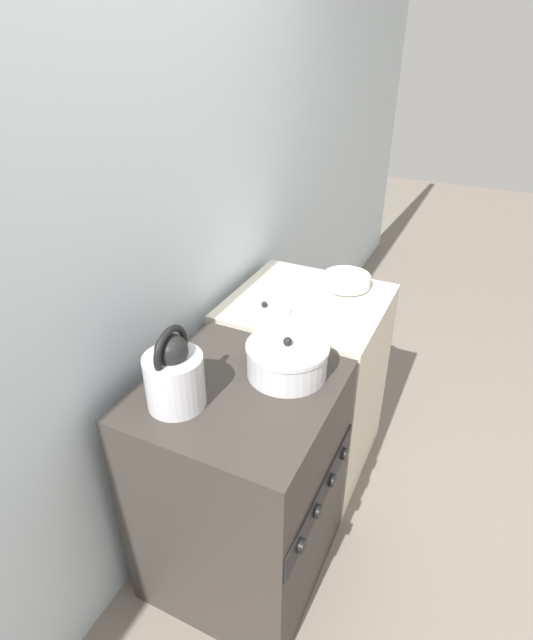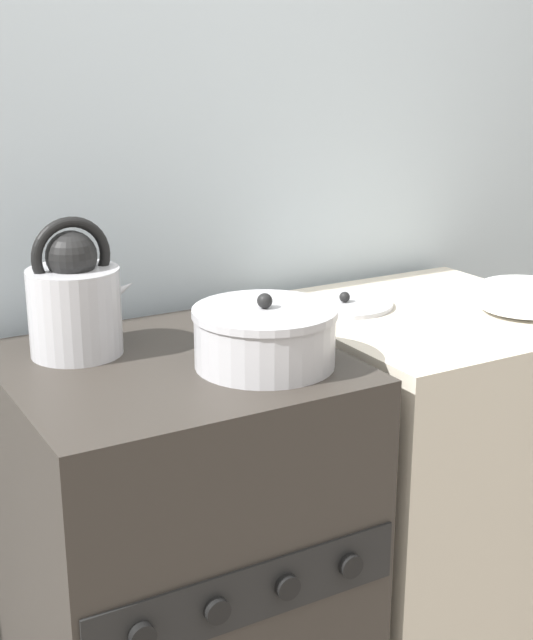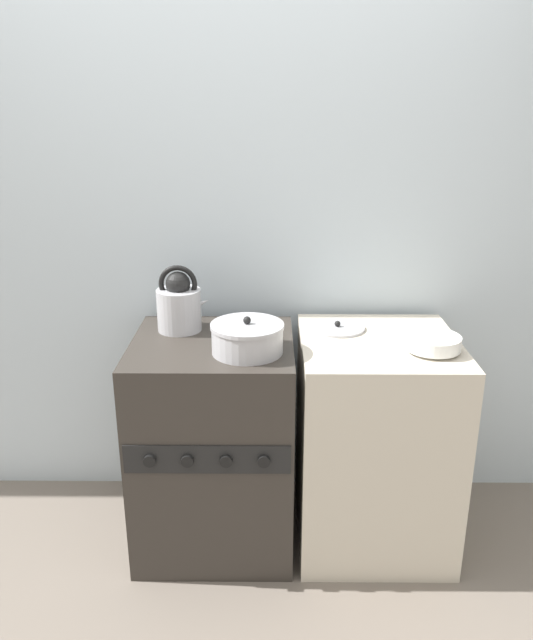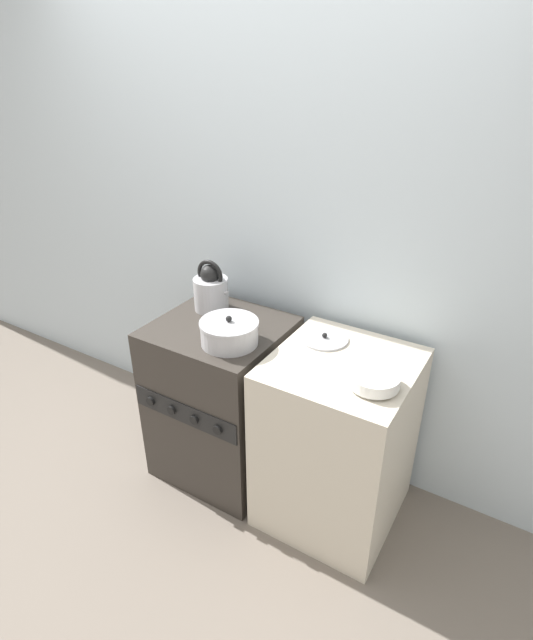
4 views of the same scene
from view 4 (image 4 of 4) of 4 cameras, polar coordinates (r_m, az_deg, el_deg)
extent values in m
plane|color=#70665B|center=(2.74, -8.44, -19.26)|extent=(12.00, 12.00, 0.00)
cube|color=silver|center=(2.54, -0.51, 10.77)|extent=(7.00, 0.06, 2.50)
cube|color=#332D28|center=(2.62, -5.04, -8.93)|extent=(0.61, 0.59, 0.86)
cube|color=black|center=(2.38, -9.37, -10.51)|extent=(0.59, 0.01, 0.11)
cylinder|color=black|center=(2.49, -13.10, -9.03)|extent=(0.04, 0.02, 0.04)
cylinder|color=black|center=(2.41, -10.79, -10.09)|extent=(0.04, 0.02, 0.04)
cylinder|color=black|center=(2.34, -8.25, -11.22)|extent=(0.04, 0.02, 0.04)
cylinder|color=black|center=(2.27, -5.61, -12.38)|extent=(0.04, 0.02, 0.04)
cube|color=beige|center=(2.39, 8.05, -13.48)|extent=(0.60, 0.62, 0.86)
cylinder|color=#B2B2B7|center=(2.52, -6.36, 2.99)|extent=(0.17, 0.17, 0.17)
sphere|color=black|center=(2.48, -6.48, 5.22)|extent=(0.10, 0.10, 0.10)
torus|color=black|center=(2.48, -6.48, 5.20)|extent=(0.15, 0.02, 0.15)
cone|color=#B2B2B7|center=(2.46, -4.86, 3.10)|extent=(0.09, 0.04, 0.07)
cylinder|color=#B2B2B7|center=(2.22, -4.26, -1.58)|extent=(0.26, 0.26, 0.09)
cylinder|color=#B2B2B7|center=(2.19, -4.31, -0.34)|extent=(0.26, 0.26, 0.01)
sphere|color=black|center=(2.18, -4.33, 0.14)|extent=(0.03, 0.03, 0.03)
cylinder|color=white|center=(2.00, 12.13, -7.36)|extent=(0.09, 0.09, 0.01)
cylinder|color=white|center=(1.98, 12.21, -6.66)|extent=(0.20, 0.20, 0.05)
cylinder|color=#B2B2B7|center=(2.28, 6.64, -2.12)|extent=(0.22, 0.22, 0.01)
sphere|color=black|center=(2.27, 6.67, -1.75)|extent=(0.02, 0.02, 0.02)
camera|label=1|loc=(2.57, -36.55, 19.12)|focal=28.00mm
camera|label=2|loc=(2.00, -48.72, 1.14)|focal=50.00mm
camera|label=3|loc=(1.21, -79.11, -9.69)|focal=35.00mm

